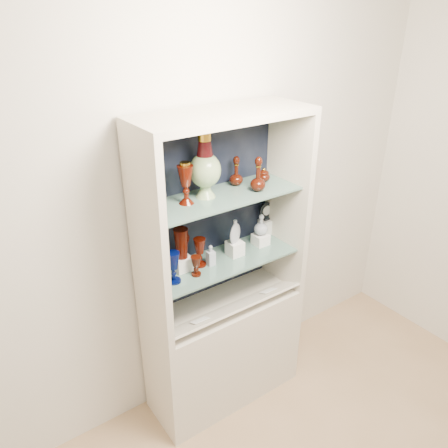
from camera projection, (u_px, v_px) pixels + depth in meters
wall_back at (203, 196)px, 2.62m from camera, size 3.50×0.02×2.80m
cabinet_base at (224, 348)px, 2.91m from camera, size 1.00×0.40×0.75m
cabinet_back_panel at (206, 209)px, 2.63m from camera, size 0.98×0.02×1.15m
cabinet_side_left at (148, 243)px, 2.24m from camera, size 0.04×0.40×1.15m
cabinet_side_right at (287, 201)px, 2.74m from camera, size 0.04×0.40×1.15m
cabinet_top_cap at (224, 115)px, 2.23m from camera, size 1.00×0.40×0.04m
shelf_lower at (222, 261)px, 2.63m from camera, size 0.92×0.34×0.01m
shelf_upper at (222, 196)px, 2.44m from camera, size 0.92×0.34×0.01m
label_ledge at (234, 307)px, 2.65m from camera, size 0.92×0.17×0.09m
label_card_0 at (268, 291)px, 2.78m from camera, size 0.10×0.06×0.03m
label_card_1 at (200, 320)px, 2.51m from camera, size 0.10×0.06×0.03m
pedestal_lamp_left at (154, 198)px, 2.13m from camera, size 0.09×0.09×0.22m
pedestal_lamp_right at (186, 183)px, 2.29m from camera, size 0.09×0.09×0.23m
enamel_urn at (205, 166)px, 2.35m from camera, size 0.19×0.19×0.36m
ruby_decanter_a at (258, 172)px, 2.45m from camera, size 0.09×0.09×0.23m
ruby_decanter_b at (236, 170)px, 2.54m from camera, size 0.11×0.11×0.19m
lidded_bowl at (264, 175)px, 2.62m from camera, size 0.10×0.10×0.09m
cobalt_goblet at (173, 267)px, 2.38m from camera, size 0.09×0.09×0.18m
ruby_goblet_tall at (200, 252)px, 2.53m from camera, size 0.09×0.09×0.18m
ruby_goblet_small at (196, 266)px, 2.45m from camera, size 0.08×0.08×0.12m
riser_ruby_pitcher at (182, 263)px, 2.52m from camera, size 0.10×0.10×0.08m
ruby_pitcher at (181, 243)px, 2.46m from camera, size 0.16×0.13×0.18m
clear_square_bottle at (211, 255)px, 2.55m from camera, size 0.05×0.05×0.13m
riser_flat_flask at (235, 248)px, 2.66m from camera, size 0.09×0.09×0.09m
flat_flask at (235, 231)px, 2.61m from camera, size 0.12×0.08×0.15m
riser_clear_round_decanter at (261, 239)px, 2.79m from camera, size 0.09×0.09×0.07m
clear_round_decanter at (261, 225)px, 2.74m from camera, size 0.11×0.11×0.13m
riser_cameo_medallion at (266, 227)px, 2.92m from camera, size 0.08×0.08×0.10m
cameo_medallion at (266, 211)px, 2.87m from camera, size 0.11×0.04×0.13m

